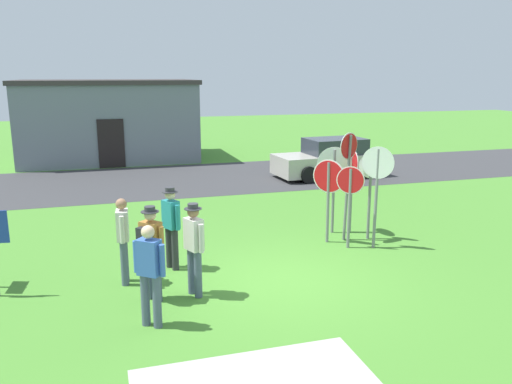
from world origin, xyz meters
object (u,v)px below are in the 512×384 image
(stop_sign_far_back, at_px, (334,174))
(stop_sign_center_cluster, at_px, (328,186))
(stop_sign_leaning_right, at_px, (348,170))
(person_holding_notes, at_px, (194,244))
(stop_sign_rear_right, at_px, (350,194))
(stop_sign_low_front, at_px, (370,183))
(stop_sign_tallest, at_px, (377,180))
(stop_sign_leaning_left, at_px, (352,176))
(person_in_blue, at_px, (151,247))
(person_in_teal, at_px, (123,236))
(parked_car_on_street, at_px, (330,159))
(person_in_dark_shirt, at_px, (171,223))
(person_with_sunhat, at_px, (150,270))

(stop_sign_far_back, bearing_deg, stop_sign_center_cluster, -123.81)
(stop_sign_leaning_right, xyz_separation_m, person_holding_notes, (-4.10, -2.17, -0.77))
(stop_sign_center_cluster, bearing_deg, stop_sign_far_back, 56.19)
(stop_sign_rear_right, bearing_deg, person_holding_notes, -157.51)
(stop_sign_low_front, relative_size, stop_sign_tallest, 0.89)
(stop_sign_tallest, xyz_separation_m, person_holding_notes, (-4.49, -1.46, -0.64))
(person_holding_notes, bearing_deg, stop_sign_low_front, 24.13)
(stop_sign_leaning_left, bearing_deg, stop_sign_low_front, -73.96)
(stop_sign_leaning_right, xyz_separation_m, person_in_blue, (-4.87, -2.17, -0.74))
(person_in_teal, relative_size, person_in_blue, 0.97)
(parked_car_on_street, distance_m, stop_sign_low_front, 7.99)
(stop_sign_leaning_right, relative_size, stop_sign_leaning_left, 1.22)
(person_in_teal, bearing_deg, parked_car_on_street, 46.32)
(person_in_dark_shirt, distance_m, person_with_sunhat, 2.54)
(stop_sign_rear_right, xyz_separation_m, stop_sign_tallest, (0.59, -0.15, 0.33))
(stop_sign_rear_right, distance_m, stop_sign_low_front, 0.92)
(stop_sign_low_front, relative_size, stop_sign_far_back, 0.96)
(stop_sign_leaning_right, bearing_deg, stop_sign_rear_right, -110.59)
(parked_car_on_street, bearing_deg, stop_sign_low_front, -107.89)
(parked_car_on_street, relative_size, stop_sign_leaning_right, 1.68)
(person_holding_notes, bearing_deg, stop_sign_leaning_left, 31.23)
(person_in_dark_shirt, bearing_deg, stop_sign_tallest, -0.04)
(person_in_dark_shirt, bearing_deg, person_with_sunhat, -105.12)
(stop_sign_leaning_right, xyz_separation_m, stop_sign_low_front, (0.57, -0.07, -0.34))
(parked_car_on_street, height_order, person_holding_notes, person_holding_notes)
(person_with_sunhat, bearing_deg, stop_sign_center_cluster, 34.87)
(parked_car_on_street, distance_m, stop_sign_far_back, 7.56)
(parked_car_on_street, distance_m, stop_sign_leaning_right, 8.15)
(stop_sign_rear_right, distance_m, stop_sign_far_back, 1.23)
(parked_car_on_street, distance_m, stop_sign_center_cluster, 8.35)
(parked_car_on_street, xyz_separation_m, stop_sign_leaning_left, (-2.62, -6.94, 0.78))
(stop_sign_tallest, relative_size, person_in_teal, 1.41)
(person_in_teal, bearing_deg, stop_sign_tallest, 5.14)
(stop_sign_rear_right, bearing_deg, person_in_teal, -172.62)
(stop_sign_center_cluster, relative_size, person_in_dark_shirt, 1.17)
(stop_sign_leaning_right, xyz_separation_m, person_in_dark_shirt, (-4.32, -0.70, -0.77))
(stop_sign_low_front, relative_size, person_holding_notes, 1.22)
(stop_sign_leaning_right, height_order, person_with_sunhat, stop_sign_leaning_right)
(stop_sign_center_cluster, height_order, stop_sign_far_back, stop_sign_far_back)
(stop_sign_low_front, height_order, stop_sign_far_back, stop_sign_far_back)
(person_with_sunhat, bearing_deg, stop_sign_low_front, 29.01)
(person_holding_notes, bearing_deg, person_with_sunhat, -131.71)
(stop_sign_rear_right, relative_size, stop_sign_leaning_right, 0.73)
(stop_sign_leaning_right, distance_m, person_in_blue, 5.38)
(stop_sign_low_front, bearing_deg, stop_sign_leaning_left, 106.04)
(person_in_teal, bearing_deg, person_in_dark_shirt, 27.62)
(stop_sign_leaning_left, distance_m, person_with_sunhat, 6.55)
(stop_sign_leaning_left, xyz_separation_m, person_in_blue, (-5.26, -2.72, -0.45))
(stop_sign_center_cluster, height_order, stop_sign_leaning_left, stop_sign_leaning_left)
(person_in_blue, distance_m, person_with_sunhat, 0.99)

